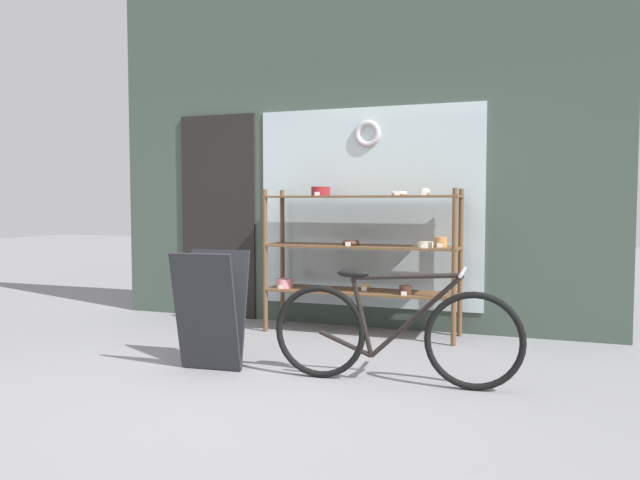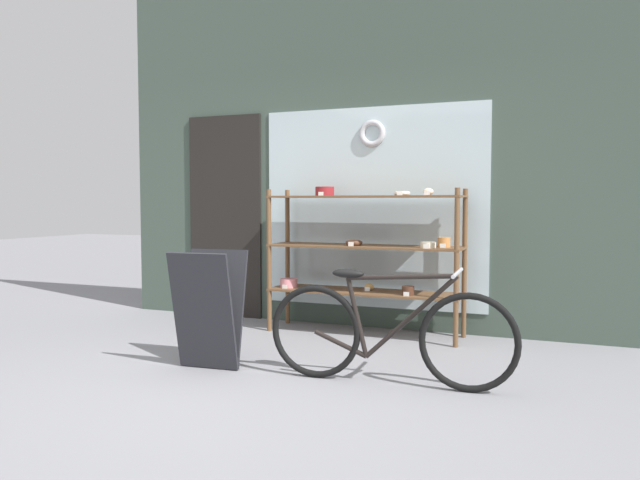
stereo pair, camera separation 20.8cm
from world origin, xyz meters
The scene contains 5 objects.
ground_plane centered at (0.00, 0.00, 0.00)m, with size 30.00×30.00×0.00m, color gray.
storefront_facade centered at (-0.04, 2.41, 1.91)m, with size 5.02×0.13×3.94m.
display_case centered at (0.22, 2.05, 0.80)m, with size 1.77×0.45×1.35m.
bicycle centered at (0.86, 0.61, 0.35)m, with size 1.67×0.46×0.77m.
sandwich_board centered at (-0.44, 0.51, 0.43)m, with size 0.49×0.42×0.85m.
Camera 1 is at (1.79, -3.38, 1.21)m, focal length 35.00 mm.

